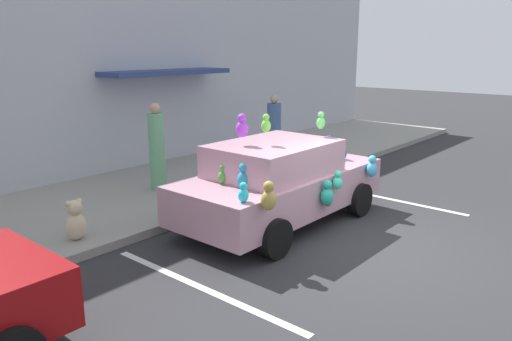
{
  "coord_description": "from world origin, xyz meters",
  "views": [
    {
      "loc": [
        -6.88,
        -3.51,
        3.17
      ],
      "look_at": [
        0.01,
        2.36,
        0.9
      ],
      "focal_mm": 34.53,
      "sensor_mm": 36.0,
      "label": 1
    }
  ],
  "objects_px": {
    "teddy_bear_on_sidewalk": "(75,221)",
    "pedestrian_walking_past": "(274,129)",
    "plush_covered_car": "(280,182)",
    "pedestrian_by_lamp": "(157,150)"
  },
  "relations": [
    {
      "from": "plush_covered_car",
      "to": "teddy_bear_on_sidewalk",
      "type": "distance_m",
      "value": 3.54
    },
    {
      "from": "teddy_bear_on_sidewalk",
      "to": "pedestrian_by_lamp",
      "type": "relative_size",
      "value": 0.36
    },
    {
      "from": "teddy_bear_on_sidewalk",
      "to": "plush_covered_car",
      "type": "bearing_deg",
      "value": -30.37
    },
    {
      "from": "pedestrian_by_lamp",
      "to": "plush_covered_car",
      "type": "bearing_deg",
      "value": -83.87
    },
    {
      "from": "teddy_bear_on_sidewalk",
      "to": "pedestrian_by_lamp",
      "type": "height_order",
      "value": "pedestrian_by_lamp"
    },
    {
      "from": "pedestrian_walking_past",
      "to": "pedestrian_by_lamp",
      "type": "bearing_deg",
      "value": -178.81
    },
    {
      "from": "plush_covered_car",
      "to": "pedestrian_walking_past",
      "type": "distance_m",
      "value": 4.97
    },
    {
      "from": "teddy_bear_on_sidewalk",
      "to": "pedestrian_walking_past",
      "type": "bearing_deg",
      "value": 11.4
    },
    {
      "from": "pedestrian_walking_past",
      "to": "pedestrian_by_lamp",
      "type": "distance_m",
      "value": 4.16
    },
    {
      "from": "plush_covered_car",
      "to": "pedestrian_by_lamp",
      "type": "xyz_separation_m",
      "value": [
        -0.33,
        3.08,
        0.24
      ]
    }
  ]
}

